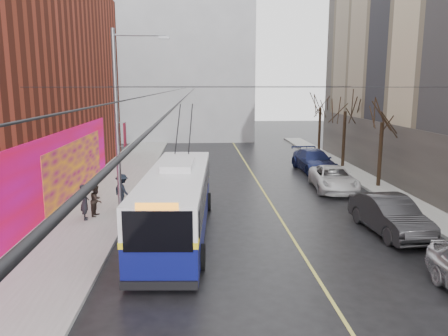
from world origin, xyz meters
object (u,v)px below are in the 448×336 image
at_px(pedestrian_a, 85,202).
at_px(pedestrian_b, 96,200).
at_px(trolleybus, 177,201).
at_px(parked_car_c, 333,178).
at_px(pedestrian_c, 122,191).
at_px(parked_car_b, 390,215).
at_px(following_car, 185,164).
at_px(tree_near, 383,110).
at_px(streetlight_pole, 120,121).
at_px(tree_mid, 346,101).
at_px(tree_far, 321,100).
at_px(parked_car_d, 314,161).

bearing_deg(pedestrian_a, pedestrian_b, -51.69).
bearing_deg(trolleybus, parked_car_c, 43.04).
xyz_separation_m(trolleybus, pedestrian_c, (-3.04, 3.95, -0.47)).
xyz_separation_m(parked_car_b, parked_car_c, (0.02, 8.21, -0.10)).
bearing_deg(parked_car_c, following_car, 156.78).
relative_size(tree_near, parked_car_b, 1.28).
bearing_deg(parked_car_c, trolleybus, -135.06).
bearing_deg(streetlight_pole, tree_mid, 40.65).
relative_size(trolleybus, pedestrian_a, 6.81).
bearing_deg(pedestrian_b, streetlight_pole, -97.75).
bearing_deg(following_car, pedestrian_c, -114.77).
relative_size(streetlight_pole, pedestrian_a, 5.25).
xyz_separation_m(tree_mid, pedestrian_b, (-16.52, -12.63, -4.33)).
xyz_separation_m(parked_car_b, pedestrian_c, (-12.42, 4.34, 0.23)).
height_order(tree_far, parked_car_b, tree_far).
xyz_separation_m(parked_car_d, following_car, (-9.76, -0.90, 0.01)).
bearing_deg(parked_car_d, tree_mid, 23.13).
height_order(pedestrian_a, pedestrian_b, pedestrian_a).
relative_size(tree_near, pedestrian_b, 4.15).
xyz_separation_m(streetlight_pole, parked_car_c, (12.07, 5.63, -4.12)).
bearing_deg(trolleybus, streetlight_pole, 143.87).
relative_size(pedestrian_b, pedestrian_c, 0.85).
bearing_deg(following_car, tree_far, 30.61).
relative_size(tree_mid, pedestrian_c, 3.69).
bearing_deg(pedestrian_c, pedestrian_a, 100.06).
xyz_separation_m(streetlight_pole, following_car, (2.67, 10.71, -4.01)).
distance_m(tree_near, parked_car_c, 5.25).
distance_m(parked_car_d, pedestrian_c, 16.14).
height_order(parked_car_b, following_car, following_car).
xyz_separation_m(streetlight_pole, tree_near, (15.14, 6.00, 0.13)).
height_order(trolleybus, parked_car_b, trolleybus).
bearing_deg(pedestrian_b, parked_car_d, -43.49).
distance_m(tree_near, following_car, 13.96).
xyz_separation_m(trolleybus, pedestrian_b, (-4.06, 2.57, -0.60)).
height_order(parked_car_b, pedestrian_b, pedestrian_b).
height_order(parked_car_b, parked_car_d, parked_car_b).
bearing_deg(tree_near, streetlight_pole, -158.38).
bearing_deg(parked_car_d, parked_car_c, -97.43).
xyz_separation_m(tree_near, tree_mid, (0.00, 7.00, 0.28)).
distance_m(parked_car_b, following_car, 16.27).
xyz_separation_m(tree_mid, parked_car_c, (-3.07, -7.37, -4.52)).
bearing_deg(tree_near, following_car, 159.31).
bearing_deg(following_car, parked_car_d, -0.82).
bearing_deg(tree_far, parked_car_d, -107.91).
height_order(parked_car_c, following_car, following_car).
xyz_separation_m(tree_near, following_car, (-12.47, 4.71, -4.14)).
distance_m(streetlight_pole, tree_near, 16.28).
bearing_deg(streetlight_pole, pedestrian_a, -173.27).
bearing_deg(tree_mid, pedestrian_c, -144.04).
height_order(tree_near, parked_car_d, tree_near).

